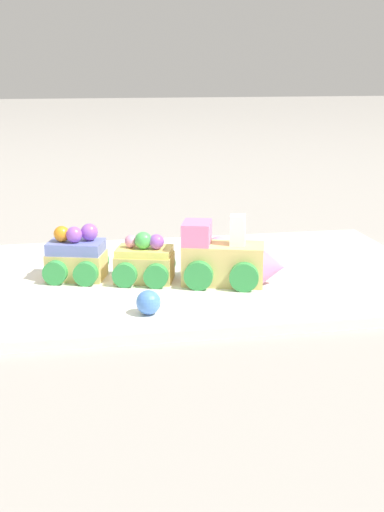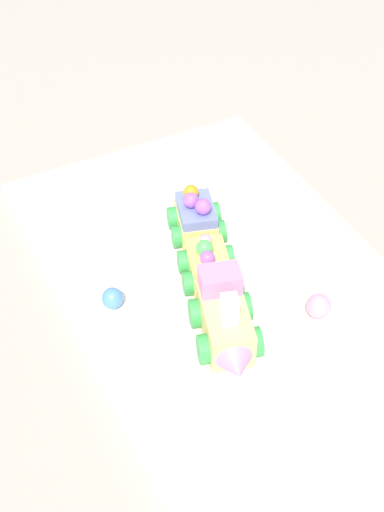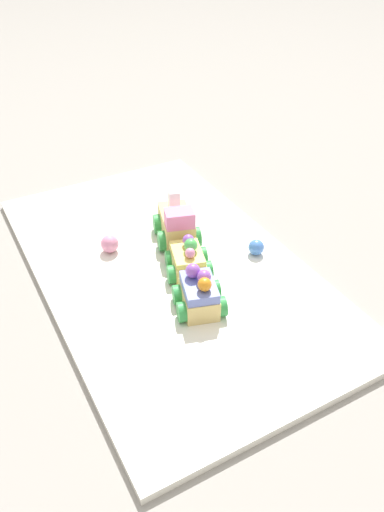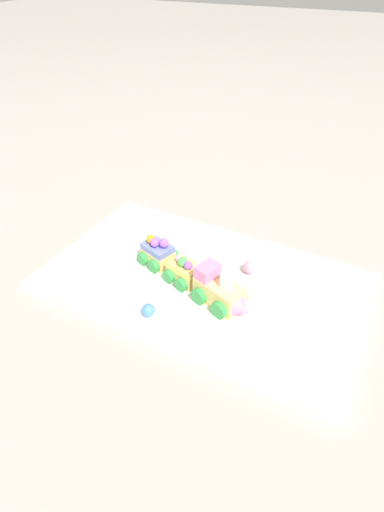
{
  "view_description": "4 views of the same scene",
  "coord_description": "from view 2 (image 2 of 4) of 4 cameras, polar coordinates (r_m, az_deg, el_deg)",
  "views": [
    {
      "loc": [
        -0.13,
        -0.83,
        0.26
      ],
      "look_at": [
        0.02,
        -0.02,
        0.04
      ],
      "focal_mm": 50.0,
      "sensor_mm": 36.0,
      "label": 1
    },
    {
      "loc": [
        0.49,
        -0.31,
        0.63
      ],
      "look_at": [
        -0.03,
        -0.04,
        0.06
      ],
      "focal_mm": 50.0,
      "sensor_mm": 36.0,
      "label": 2
    },
    {
      "loc": [
        -0.56,
        0.26,
        0.49
      ],
      "look_at": [
        -0.03,
        -0.03,
        0.04
      ],
      "focal_mm": 35.0,
      "sensor_mm": 36.0,
      "label": 3
    },
    {
      "loc": [
        0.27,
        -0.56,
        0.55
      ],
      "look_at": [
        -0.02,
        -0.01,
        0.07
      ],
      "focal_mm": 28.0,
      "sensor_mm": 36.0,
      "label": 4
    }
  ],
  "objects": [
    {
      "name": "cake_car_lemon",
      "position": [
        0.84,
        1.3,
        -0.75
      ],
      "size": [
        0.08,
        0.08,
        0.06
      ],
      "rotation": [
        0.0,
        0.0,
        -0.3
      ],
      "color": "#E5C675",
      "rests_on": "display_board"
    },
    {
      "name": "cake_train_locomotive",
      "position": [
        0.77,
        2.74,
        -5.49
      ],
      "size": [
        0.13,
        0.09,
        0.08
      ],
      "rotation": [
        0.0,
        0.0,
        -0.3
      ],
      "color": "#E5C675",
      "rests_on": "display_board"
    },
    {
      "name": "display_board",
      "position": [
        0.85,
        3.38,
        -3.02
      ],
      "size": [
        0.64,
        0.38,
        0.01
      ],
      "primitive_type": "cube",
      "color": "white",
      "rests_on": "ground_plane"
    },
    {
      "name": "gumball_blue",
      "position": [
        0.82,
        -6.39,
        -3.37
      ],
      "size": [
        0.03,
        0.03,
        0.03
      ],
      "primitive_type": "sphere",
      "color": "#4C84E0",
      "rests_on": "display_board"
    },
    {
      "name": "ground_plane",
      "position": [
        0.85,
        3.36,
        -3.3
      ],
      "size": [
        10.0,
        10.0,
        0.0
      ],
      "primitive_type": "plane",
      "color": "gray"
    },
    {
      "name": "cake_car_blueberry",
      "position": [
        0.9,
        0.33,
        3.04
      ],
      "size": [
        0.08,
        0.08,
        0.07
      ],
      "rotation": [
        0.0,
        0.0,
        -0.3
      ],
      "color": "#E5C675",
      "rests_on": "display_board"
    },
    {
      "name": "gumball_pink",
      "position": [
        0.82,
        10.1,
        -3.96
      ],
      "size": [
        0.03,
        0.03,
        0.03
      ],
      "primitive_type": "sphere",
      "color": "pink",
      "rests_on": "display_board"
    }
  ]
}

